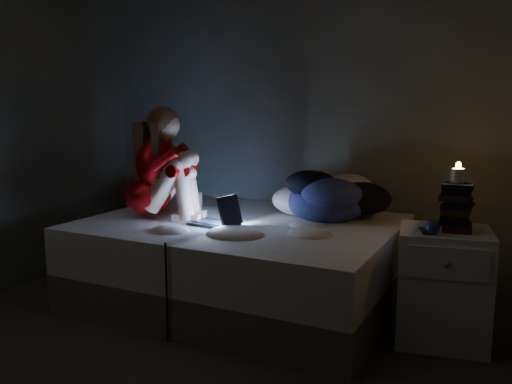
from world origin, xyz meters
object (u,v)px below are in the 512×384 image
Objects in this scene: bed at (241,261)px; woman at (147,163)px; laptop at (214,209)px; phone at (424,230)px; nightstand at (443,286)px; candle at (458,172)px.

woman is at bearing -161.15° from bed.
laptop is 2.22× the size of phone.
phone reaches higher than nightstand.
bed is 1.32m from phone.
nightstand is (1.45, 0.13, -0.35)m from laptop.
woman reaches higher than laptop.
laptop is 1.35m from phone.
laptop is 0.47× the size of nightstand.
phone is at bearing -14.16° from woman.
candle is 0.37m from phone.
candle reaches higher than laptop.
bed is 2.63× the size of woman.
phone reaches higher than bed.
nightstand is at bearing 30.26° from phone.
nightstand is at bearing -11.77° from woman.
nightstand is 0.36m from phone.
phone is (-0.10, -0.09, 0.34)m from nightstand.
phone is (-0.15, -0.11, -0.32)m from candle.
nightstand is (1.35, -0.06, 0.05)m from bed.
woman is at bearing 172.56° from phone.
bed is 1.36m from nightstand.
laptop is 1.50m from nightstand.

